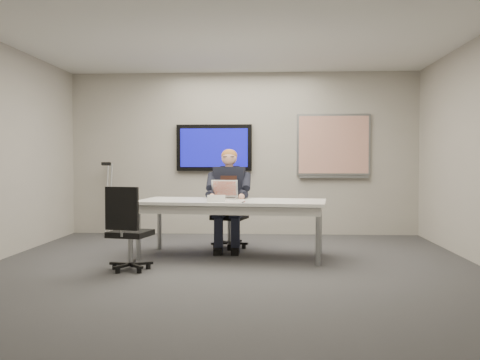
{
  "coord_description": "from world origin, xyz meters",
  "views": [
    {
      "loc": [
        0.44,
        -6.25,
        1.26
      ],
      "look_at": [
        0.06,
        0.79,
        1.02
      ],
      "focal_mm": 40.0,
      "sensor_mm": 36.0,
      "label": 1
    }
  ],
  "objects_px": {
    "office_chair_far": "(231,225)",
    "laptop": "(224,194)",
    "office_chair_near": "(129,245)",
    "conference_table": "(232,207)",
    "seated_person": "(228,210)"
  },
  "relations": [
    {
      "from": "office_chair_far",
      "to": "laptop",
      "type": "height_order",
      "value": "office_chair_far"
    },
    {
      "from": "conference_table",
      "to": "office_chair_near",
      "type": "height_order",
      "value": "office_chair_near"
    },
    {
      "from": "laptop",
      "to": "office_chair_near",
      "type": "bearing_deg",
      "value": -126.41
    },
    {
      "from": "office_chair_far",
      "to": "office_chair_near",
      "type": "distance_m",
      "value": 2.04
    },
    {
      "from": "conference_table",
      "to": "seated_person",
      "type": "height_order",
      "value": "seated_person"
    },
    {
      "from": "conference_table",
      "to": "office_chair_far",
      "type": "bearing_deg",
      "value": 102.11
    },
    {
      "from": "seated_person",
      "to": "conference_table",
      "type": "bearing_deg",
      "value": -76.26
    },
    {
      "from": "office_chair_near",
      "to": "laptop",
      "type": "relative_size",
      "value": 2.61
    },
    {
      "from": "office_chair_near",
      "to": "conference_table",
      "type": "bearing_deg",
      "value": -127.51
    },
    {
      "from": "office_chair_near",
      "to": "laptop",
      "type": "bearing_deg",
      "value": -118.0
    },
    {
      "from": "office_chair_far",
      "to": "seated_person",
      "type": "height_order",
      "value": "seated_person"
    },
    {
      "from": "conference_table",
      "to": "office_chair_far",
      "type": "relative_size",
      "value": 2.44
    },
    {
      "from": "office_chair_near",
      "to": "seated_person",
      "type": "height_order",
      "value": "seated_person"
    },
    {
      "from": "conference_table",
      "to": "office_chair_near",
      "type": "xyz_separation_m",
      "value": [
        -1.12,
        -0.97,
        -0.36
      ]
    },
    {
      "from": "conference_table",
      "to": "office_chair_far",
      "type": "xyz_separation_m",
      "value": [
        -0.07,
        0.78,
        -0.34
      ]
    }
  ]
}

